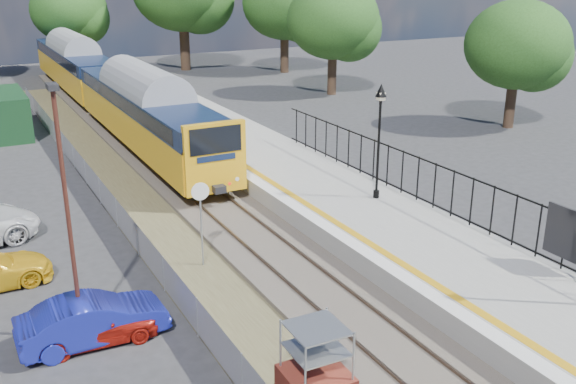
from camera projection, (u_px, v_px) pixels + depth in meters
ground at (345, 316)px, 18.81m from camera, size 120.00×120.00×0.00m
track_bed at (210, 211)px, 26.63m from camera, size 5.90×80.00×0.29m
platform at (327, 197)px, 27.19m from camera, size 5.00×70.00×0.90m
platform_edge at (284, 195)px, 26.12m from camera, size 0.90×70.00×0.01m
victorian_lamp_north at (380, 115)px, 24.73m from camera, size 0.44×0.44×4.60m
palisade_fence at (467, 199)px, 22.96m from camera, size 0.12×26.00×2.00m
wire_fence at (105, 197)px, 26.76m from camera, size 0.06×52.00×1.20m
tree_line at (83, 7)px, 52.25m from camera, size 56.80×43.80×11.88m
train at (103, 82)px, 43.35m from camera, size 2.82×40.83×3.51m
brick_plinth at (316, 372)px, 14.38m from camera, size 1.44×1.44×2.27m
speed_sign at (201, 209)px, 21.23m from camera, size 0.61×0.12×3.04m
carpark_lamp at (66, 202)px, 16.34m from camera, size 0.25×0.50×7.04m
car_red at (93, 323)px, 17.31m from camera, size 3.51×1.58×1.17m
car_blue at (93, 320)px, 17.35m from camera, size 4.01×1.48×1.31m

